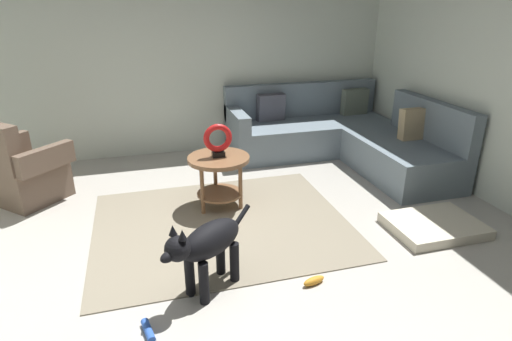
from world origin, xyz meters
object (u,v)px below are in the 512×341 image
Objects in this scene: side_table at (219,168)px; dog_toy_bone at (314,281)px; dog_bed_mat at (434,226)px; dog_toy_rope at (148,330)px; sectional_couch at (341,137)px; torus_sculpture at (218,140)px; armchair at (22,172)px; dog at (207,245)px.

side_table reaches higher than dog_toy_bone.
dog_bed_mat is 4.25× the size of dog_toy_rope.
side_table is (-1.79, -0.95, 0.12)m from sectional_couch.
dog_toy_rope is at bearing -116.00° from torus_sculpture.
side_table is at bearing 23.77° from armchair.
side_table is 2.06m from dog_bed_mat.
dog is (-0.34, -1.28, -0.33)m from torus_sculpture.
dog is (-0.34, -1.28, -0.04)m from side_table.
dog_toy_rope is at bearing 90.54° from dog.
sectional_couch is at bearing 59.91° from dog_toy_bone.
sectional_couch is at bearing 27.99° from torus_sculpture.
armchair is 5.51× the size of dog_toy_bone.
dog_toy_bone is at bearing -120.09° from sectional_couch.
torus_sculpture is at bearing 150.93° from dog_bed_mat.
side_table is at bearing 150.93° from dog_bed_mat.
dog_bed_mat is (3.67, -1.68, -0.28)m from armchair.
torus_sculpture is 0.41× the size of dog_bed_mat.
sectional_couch is at bearing 89.64° from dog_bed_mat.
dog_toy_rope is (-0.78, -1.60, -0.39)m from side_table.
armchair reaches higher than dog_toy_rope.
side_table is 0.29m from torus_sculpture.
torus_sculpture is (-1.79, -0.95, 0.42)m from sectional_couch.
dog_bed_mat is 2.16m from dog.
armchair is 2.51m from dog.
side_table reaches higher than dog_toy_rope.
dog_toy_rope is 1.05× the size of dog_toy_bone.
dog_bed_mat is at bearing -29.07° from side_table.
dog_toy_rope is (1.12, -2.29, -0.30)m from armchair.
dog_bed_mat is at bearing 17.70° from dog_toy_bone.
armchair reaches higher than dog_bed_mat.
armchair is 5.28× the size of dog_toy_rope.
dog_bed_mat is (1.77, -0.99, -0.37)m from side_table.
dog_toy_bone is (-1.36, -0.43, -0.01)m from dog_bed_mat.
armchair is 3.14m from dog_toy_bone.
dog_toy_bone reaches higher than dog_toy_rope.
dog_bed_mat is at bearing -90.36° from sectional_couch.
armchair is at bearing 159.87° from side_table.
armchair is (-3.68, -0.25, 0.03)m from sectional_couch.
dog is at bearing -133.64° from sectional_couch.
dog_toy_bone is at bearing -73.78° from side_table.
sectional_couch is 2.75m from dog_toy_bone.
sectional_couch is at bearing 27.99° from side_table.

